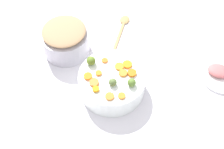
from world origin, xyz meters
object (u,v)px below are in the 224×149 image
object	(u,v)px
wooden_spoon	(122,27)
ham_plate	(223,74)
metal_pot	(66,42)
serving_bowl_carrots	(112,83)

from	to	relation	value
wooden_spoon	ham_plate	size ratio (longest dim) A/B	1.26
metal_pot	wooden_spoon	distance (m)	0.31
serving_bowl_carrots	wooden_spoon	size ratio (longest dim) A/B	1.02
serving_bowl_carrots	wooden_spoon	distance (m)	0.37
metal_pot	ham_plate	world-z (taller)	metal_pot
metal_pot	wooden_spoon	bearing A→B (deg)	147.48
wooden_spoon	ham_plate	bearing A→B (deg)	86.25
serving_bowl_carrots	ham_plate	bearing A→B (deg)	127.76
wooden_spoon	ham_plate	world-z (taller)	same
metal_pot	ham_plate	size ratio (longest dim) A/B	0.99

